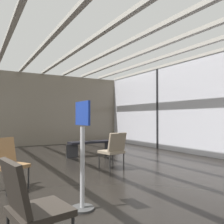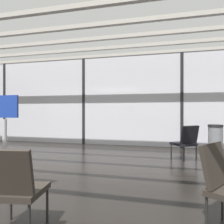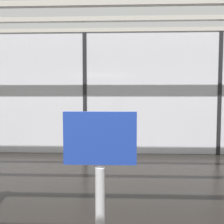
# 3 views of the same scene
# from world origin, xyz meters

# --- Properties ---
(ground_plane) EXTENTS (60.00, 60.00, 0.00)m
(ground_plane) POSITION_xyz_m (0.00, 0.00, 0.00)
(ground_plane) COLOR black
(window_mullion_0) EXTENTS (0.10, 0.12, 3.18)m
(window_mullion_0) POSITION_xyz_m (-3.50, 5.20, 1.59)
(window_mullion_0) COLOR black
(window_mullion_0) RESTS_ON ground
(side_wall_left_panels) EXTENTS (0.10, 11.20, 3.18)m
(side_wall_left_panels) POSITION_xyz_m (-6.95, 1.60, 1.59)
(side_wall_left_panels) COLOR #756B5B
(side_wall_left_panels) RESTS_ON ground
(ceiling_slats) EXTENTS (13.72, 6.72, 0.10)m
(ceiling_slats) POSITION_xyz_m (0.00, 1.90, 3.23)
(ceiling_slats) COLOR #B7B2A8
(ceiling_slats) RESTS_ON glass_curtain_wall
(lounge_chair_2) EXTENTS (0.69, 0.68, 0.87)m
(lounge_chair_2) POSITION_xyz_m (-0.64, -0.66, 0.49)
(lounge_chair_2) COLOR brown
(lounge_chair_2) RESTS_ON ground
(lounge_chair_3) EXTENTS (0.56, 0.59, 0.87)m
(lounge_chair_3) POSITION_xyz_m (1.66, -0.71, 0.49)
(lounge_chair_3) COLOR #28231E
(lounge_chair_3) RESTS_ON ground
(lounge_chair_4) EXTENTS (0.59, 0.56, 0.87)m
(lounge_chair_4) POSITION_xyz_m (-1.09, 1.73, 0.49)
(lounge_chair_4) COLOR #7F705B
(lounge_chair_4) RESTS_ON ground
(waiting_bench) EXTENTS (0.43, 1.70, 0.47)m
(waiting_bench) POSITION_xyz_m (-3.16, 2.12, 0.36)
(waiting_bench) COLOR black
(waiting_bench) RESTS_ON ground
(info_sign) EXTENTS (0.44, 0.32, 1.44)m
(info_sign) POSITION_xyz_m (0.84, 0.12, 0.68)
(info_sign) COLOR #333333
(info_sign) RESTS_ON ground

